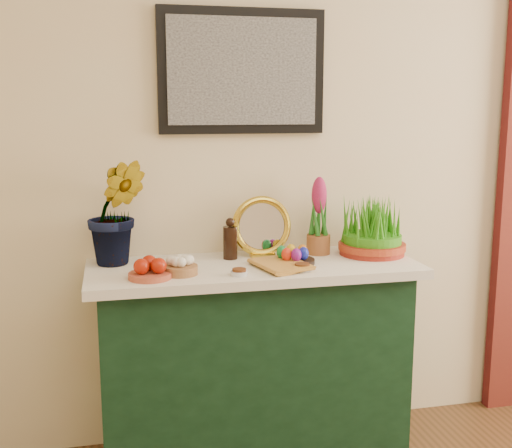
{
  "coord_description": "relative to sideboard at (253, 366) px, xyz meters",
  "views": [
    {
      "loc": [
        -1.07,
        -0.59,
        1.55
      ],
      "look_at": [
        -0.49,
        1.95,
        1.07
      ],
      "focal_mm": 45.0,
      "sensor_mm": 36.0,
      "label": 1
    }
  ],
  "objects": [
    {
      "name": "sideboard",
      "position": [
        0.0,
        0.0,
        0.0
      ],
      "size": [
        1.3,
        0.45,
        0.85
      ],
      "primitive_type": "cube",
      "color": "#13341D",
      "rests_on": "ground"
    },
    {
      "name": "tablecloth",
      "position": [
        0.0,
        0.0,
        0.45
      ],
      "size": [
        1.4,
        0.55,
        0.04
      ],
      "primitive_type": "cube",
      "color": "white",
      "rests_on": "sideboard"
    },
    {
      "name": "hyacinth_green",
      "position": [
        -0.56,
        0.12,
        0.76
      ],
      "size": [
        0.3,
        0.25,
        0.59
      ],
      "primitive_type": "imported",
      "rotation": [
        0.0,
        0.0,
        -0.01
      ],
      "color": "#226D1D",
      "rests_on": "tablecloth"
    },
    {
      "name": "apple_bowl",
      "position": [
        -0.45,
        -0.15,
        0.5
      ],
      "size": [
        0.21,
        0.21,
        0.09
      ],
      "color": "#AF4C31",
      "rests_on": "tablecloth"
    },
    {
      "name": "garlic_basket",
      "position": [
        -0.32,
        -0.11,
        0.5
      ],
      "size": [
        0.18,
        0.18,
        0.08
      ],
      "color": "#A56F42",
      "rests_on": "tablecloth"
    },
    {
      "name": "vinegar_cruet",
      "position": [
        -0.08,
        0.1,
        0.55
      ],
      "size": [
        0.06,
        0.06,
        0.18
      ],
      "color": "black",
      "rests_on": "tablecloth"
    },
    {
      "name": "mirror",
      "position": [
        0.07,
        0.13,
        0.6
      ],
      "size": [
        0.27,
        0.07,
        0.27
      ],
      "color": "gold",
      "rests_on": "tablecloth"
    },
    {
      "name": "book",
      "position": [
        0.0,
        -0.13,
        0.48
      ],
      "size": [
        0.23,
        0.28,
        0.03
      ],
      "primitive_type": "imported",
      "rotation": [
        0.0,
        0.0,
        0.25
      ],
      "color": "#C58A35",
      "rests_on": "tablecloth"
    },
    {
      "name": "spice_dish_left",
      "position": [
        -0.1,
        -0.18,
        0.48
      ],
      "size": [
        0.07,
        0.07,
        0.03
      ],
      "color": "silver",
      "rests_on": "tablecloth"
    },
    {
      "name": "spice_dish_right",
      "position": [
        0.17,
        -0.16,
        0.48
      ],
      "size": [
        0.08,
        0.08,
        0.03
      ],
      "color": "silver",
      "rests_on": "tablecloth"
    },
    {
      "name": "egg_plate",
      "position": [
        0.17,
        -0.04,
        0.49
      ],
      "size": [
        0.23,
        0.23,
        0.08
      ],
      "color": "black",
      "rests_on": "tablecloth"
    },
    {
      "name": "hyacinth_pink",
      "position": [
        0.33,
        0.11,
        0.62
      ],
      "size": [
        0.11,
        0.11,
        0.35
      ],
      "color": "#93562E",
      "rests_on": "tablecloth"
    },
    {
      "name": "wheatgrass_sabzeh",
      "position": [
        0.56,
        0.05,
        0.57
      ],
      "size": [
        0.3,
        0.3,
        0.25
      ],
      "color": "maroon",
      "rests_on": "tablecloth"
    }
  ]
}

